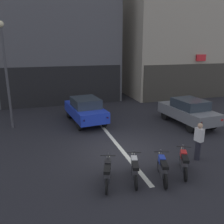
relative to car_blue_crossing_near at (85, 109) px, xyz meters
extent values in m
plane|color=#232328|center=(0.82, -4.86, -0.89)|extent=(120.00, 120.00, 0.00)
cube|color=silver|center=(0.82, 1.14, -0.88)|extent=(0.20, 18.00, 0.01)
cube|color=#56565B|center=(-0.78, 8.85, 4.22)|extent=(10.09, 7.70, 10.20)
cube|color=black|center=(-0.78, 4.96, 0.71)|extent=(9.69, 0.10, 3.20)
cube|color=#B2A893|center=(10.69, 8.85, 6.29)|extent=(10.16, 9.93, 14.36)
cube|color=#3E3A33|center=(10.69, 3.84, 0.71)|extent=(9.75, 0.10, 3.20)
cube|color=red|center=(11.28, 3.77, 2.86)|extent=(0.93, 0.16, 0.57)
cylinder|color=black|center=(-0.91, 1.25, -0.57)|extent=(0.25, 0.66, 0.64)
cylinder|color=black|center=(0.63, 1.41, -0.57)|extent=(0.25, 0.66, 0.64)
cylinder|color=black|center=(-0.64, -1.34, -0.57)|extent=(0.25, 0.66, 0.64)
cylinder|color=black|center=(0.90, -1.17, -0.57)|extent=(0.25, 0.66, 0.64)
cube|color=#1E38BF|center=(0.00, 0.04, -0.14)|extent=(2.18, 4.26, 0.66)
cube|color=#2D3842|center=(0.01, -0.11, 0.47)|extent=(1.74, 2.12, 0.56)
cube|color=red|center=(-0.49, -2.04, -0.09)|extent=(0.15, 0.07, 0.12)
cube|color=red|center=(0.91, -1.90, -0.09)|extent=(0.15, 0.07, 0.12)
cylinder|color=black|center=(5.18, -1.02, -0.57)|extent=(0.22, 0.65, 0.64)
cylinder|color=black|center=(6.72, -0.91, -0.57)|extent=(0.22, 0.65, 0.64)
cylinder|color=black|center=(5.35, -3.61, -0.57)|extent=(0.22, 0.65, 0.64)
cylinder|color=black|center=(6.90, -3.51, -0.57)|extent=(0.22, 0.65, 0.64)
cube|color=slate|center=(6.04, -2.26, -0.14)|extent=(2.03, 4.21, 0.66)
cube|color=#2D3842|center=(6.05, -2.41, 0.47)|extent=(1.68, 2.07, 0.56)
cube|color=red|center=(5.47, -4.32, -0.09)|extent=(0.14, 0.07, 0.12)
cube|color=red|center=(6.87, -4.23, -0.09)|extent=(0.14, 0.07, 0.12)
cylinder|color=black|center=(2.75, 7.36, -0.57)|extent=(0.22, 0.65, 0.64)
cylinder|color=black|center=(1.21, 7.27, -0.57)|extent=(0.22, 0.65, 0.64)
cylinder|color=black|center=(2.60, 9.96, -0.57)|extent=(0.22, 0.65, 0.64)
cylinder|color=black|center=(1.05, 9.86, -0.57)|extent=(0.22, 0.65, 0.64)
cube|color=#B7BABF|center=(1.90, 8.61, -0.14)|extent=(2.00, 4.20, 0.66)
cube|color=#2D3842|center=(1.89, 8.76, 0.47)|extent=(1.67, 2.06, 0.56)
cube|color=red|center=(2.48, 10.67, -0.09)|extent=(0.14, 0.07, 0.12)
cube|color=red|center=(1.08, 10.59, -0.09)|extent=(0.14, 0.07, 0.12)
cylinder|color=#47474C|center=(-4.41, 0.26, 1.98)|extent=(0.14, 0.14, 5.73)
sphere|color=beige|center=(-4.41, 0.26, 5.03)|extent=(0.36, 0.36, 0.36)
cylinder|color=black|center=(-0.44, -6.63, -0.63)|extent=(0.24, 0.51, 0.52)
cylinder|color=black|center=(-0.82, -7.72, -0.63)|extent=(0.24, 0.51, 0.52)
cube|color=#38383D|center=(-0.65, -7.22, -0.52)|extent=(0.43, 0.76, 0.22)
cube|color=black|center=(-0.70, -7.37, -0.17)|extent=(0.41, 0.64, 0.12)
cube|color=black|center=(-0.56, -6.98, -0.19)|extent=(0.33, 0.41, 0.24)
cylinder|color=#4C4C51|center=(-0.49, -6.77, -0.25)|extent=(0.15, 0.25, 0.70)
cylinder|color=black|center=(-0.51, -6.85, 0.07)|extent=(0.53, 0.22, 0.04)
sphere|color=silver|center=(-0.45, -6.65, -0.09)|extent=(0.12, 0.12, 0.12)
cylinder|color=black|center=(0.55, -6.68, -0.63)|extent=(0.22, 0.52, 0.52)
cylinder|color=black|center=(0.21, -7.78, -0.63)|extent=(0.22, 0.52, 0.52)
cube|color=#38383D|center=(0.37, -7.28, -0.52)|extent=(0.41, 0.76, 0.22)
cube|color=black|center=(0.32, -7.43, -0.17)|extent=(0.39, 0.64, 0.12)
cube|color=silver|center=(0.44, -7.03, -0.19)|extent=(0.32, 0.41, 0.24)
cylinder|color=#4C4C51|center=(0.51, -6.82, -0.25)|extent=(0.14, 0.25, 0.70)
cylinder|color=black|center=(0.49, -6.90, 0.07)|extent=(0.54, 0.20, 0.04)
sphere|color=silver|center=(0.55, -6.70, -0.09)|extent=(0.12, 0.12, 0.12)
cylinder|color=black|center=(1.58, -6.93, -0.63)|extent=(0.23, 0.52, 0.52)
cylinder|color=black|center=(1.22, -8.02, -0.63)|extent=(0.23, 0.52, 0.52)
cube|color=#38383D|center=(1.38, -7.52, -0.52)|extent=(0.42, 0.76, 0.22)
cube|color=black|center=(1.33, -7.67, -0.17)|extent=(0.40, 0.64, 0.12)
cube|color=#233DB7|center=(1.46, -7.28, -0.19)|extent=(0.32, 0.41, 0.24)
cylinder|color=#4C4C51|center=(1.53, -7.07, -0.25)|extent=(0.14, 0.25, 0.70)
cylinder|color=black|center=(1.50, -7.15, 0.07)|extent=(0.53, 0.20, 0.04)
sphere|color=silver|center=(1.57, -6.95, -0.09)|extent=(0.12, 0.12, 0.12)
cylinder|color=black|center=(2.66, -6.79, -0.63)|extent=(0.29, 0.50, 0.52)
cylinder|color=black|center=(2.16, -7.83, -0.63)|extent=(0.29, 0.50, 0.52)
cube|color=#38383D|center=(2.39, -7.36, -0.52)|extent=(0.50, 0.75, 0.22)
cube|color=black|center=(2.32, -7.50, -0.17)|extent=(0.46, 0.64, 0.12)
cube|color=red|center=(2.50, -7.12, -0.19)|extent=(0.36, 0.42, 0.24)
cylinder|color=#4C4C51|center=(2.60, -6.93, -0.25)|extent=(0.17, 0.24, 0.70)
cylinder|color=black|center=(2.56, -7.00, 0.07)|extent=(0.51, 0.27, 0.04)
sphere|color=silver|center=(2.65, -6.81, -0.09)|extent=(0.12, 0.12, 0.12)
cylinder|color=#23232D|center=(3.64, -6.52, -0.46)|extent=(0.24, 0.24, 0.86)
cube|color=silver|center=(3.64, -6.52, 0.26)|extent=(0.29, 0.40, 0.58)
sphere|color=tan|center=(3.64, -6.52, 0.67)|extent=(0.22, 0.22, 0.22)
camera|label=1|loc=(-2.71, -14.33, 3.93)|focal=37.77mm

